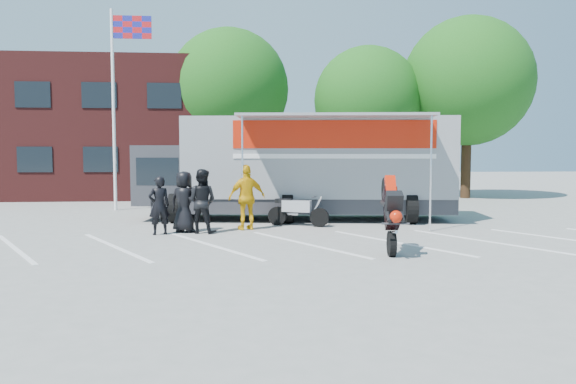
{
  "coord_description": "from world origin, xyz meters",
  "views": [
    {
      "loc": [
        -1.52,
        -13.14,
        2.37
      ],
      "look_at": [
        -0.22,
        1.62,
        1.3
      ],
      "focal_mm": 35.0,
      "sensor_mm": 36.0,
      "label": 1
    }
  ],
  "objects": [
    {
      "name": "office_building",
      "position": [
        -10.0,
        18.0,
        3.5
      ],
      "size": [
        18.0,
        8.0,
        7.0
      ],
      "primitive_type": "cube",
      "color": "#4F1A19",
      "rests_on": "ground"
    },
    {
      "name": "tree_mid",
      "position": [
        5.0,
        15.0,
        4.94
      ],
      "size": [
        5.44,
        5.44,
        7.68
      ],
      "color": "#382314",
      "rests_on": "ground"
    },
    {
      "name": "stunt_bike_rider",
      "position": [
        1.99,
        -0.19,
        0.0
      ],
      "size": [
        0.96,
        1.74,
        1.97
      ],
      "primitive_type": null,
      "rotation": [
        0.0,
        0.0,
        -0.1
      ],
      "color": "black",
      "rests_on": "ground"
    },
    {
      "name": "spectator_leather_b",
      "position": [
        -3.79,
        3.01,
        0.83
      ],
      "size": [
        0.71,
        0.59,
        1.67
      ],
      "primitive_type": "imported",
      "rotation": [
        0.0,
        0.0,
        3.51
      ],
      "color": "black",
      "rests_on": "ground"
    },
    {
      "name": "tree_left",
      "position": [
        -2.0,
        16.0,
        5.57
      ],
      "size": [
        6.12,
        6.12,
        8.64
      ],
      "color": "#382314",
      "rests_on": "ground"
    },
    {
      "name": "transporter_truck",
      "position": [
        0.72,
        6.23,
        0.0
      ],
      "size": [
        11.69,
        6.7,
        3.53
      ],
      "primitive_type": null,
      "rotation": [
        0.0,
        0.0,
        -0.13
      ],
      "color": "gray",
      "rests_on": "ground"
    },
    {
      "name": "spectator_leather_c",
      "position": [
        -2.6,
        3.23,
        0.93
      ],
      "size": [
        1.08,
        0.96,
        1.86
      ],
      "primitive_type": "imported",
      "rotation": [
        0.0,
        0.0,
        2.82
      ],
      "color": "black",
      "rests_on": "ground"
    },
    {
      "name": "parking_bay_lines",
      "position": [
        0.0,
        1.0,
        0.01
      ],
      "size": [
        18.09,
        13.33,
        0.01
      ],
      "primitive_type": "cube",
      "rotation": [
        0.0,
        0.0,
        0.52
      ],
      "color": "white",
      "rests_on": "ground"
    },
    {
      "name": "spectator_leather_a",
      "position": [
        -3.12,
        3.44,
        0.9
      ],
      "size": [
        1.03,
        0.87,
        1.8
      ],
      "primitive_type": "imported",
      "rotation": [
        0.0,
        0.0,
        2.74
      ],
      "color": "black",
      "rests_on": "ground"
    },
    {
      "name": "flagpole",
      "position": [
        -6.24,
        10.0,
        5.05
      ],
      "size": [
        1.61,
        0.12,
        8.0
      ],
      "color": "white",
      "rests_on": "ground"
    },
    {
      "name": "parked_motorcycle",
      "position": [
        0.35,
        4.49,
        0.0
      ],
      "size": [
        2.14,
        1.39,
        1.07
      ],
      "primitive_type": null,
      "rotation": [
        0.0,
        0.0,
        1.19
      ],
      "color": "silver",
      "rests_on": "ground"
    },
    {
      "name": "ground",
      "position": [
        0.0,
        0.0,
        0.0
      ],
      "size": [
        100.0,
        100.0,
        0.0
      ],
      "primitive_type": "plane",
      "color": "gray",
      "rests_on": "ground"
    },
    {
      "name": "spectator_hivis",
      "position": [
        -1.28,
        3.8,
        0.99
      ],
      "size": [
        1.25,
        0.86,
        1.98
      ],
      "primitive_type": "imported",
      "rotation": [
        0.0,
        0.0,
        3.5
      ],
      "color": "#E5A80C",
      "rests_on": "ground"
    },
    {
      "name": "tree_right",
      "position": [
        10.0,
        14.5,
        5.88
      ],
      "size": [
        6.46,
        6.46,
        9.12
      ],
      "color": "#382314",
      "rests_on": "ground"
    }
  ]
}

